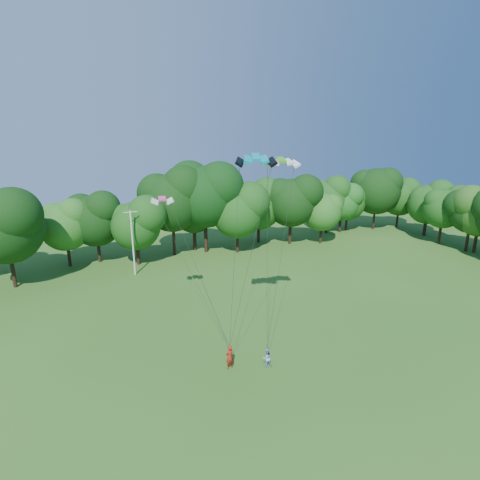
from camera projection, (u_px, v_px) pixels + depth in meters
name	position (u px, v px, depth m)	size (l,w,h in m)	color
ground	(309.00, 444.00, 21.29)	(160.00, 160.00, 0.00)	#275B19
utility_pole	(133.00, 242.00, 46.09)	(1.65, 0.21, 8.26)	silver
kite_flyer_left	(230.00, 357.00, 28.01)	(0.69, 0.45, 1.89)	maroon
kite_flyer_right	(267.00, 358.00, 28.25)	(0.74, 0.58, 1.52)	#9CACD8
kite_teal	(256.00, 157.00, 27.22)	(3.23, 2.36, 0.55)	#05949C
kite_green	(281.00, 160.00, 28.28)	(2.88, 1.86, 0.43)	#44BB1C
kite_pink	(162.00, 199.00, 32.86)	(2.11, 1.31, 0.33)	#EE4292
tree_back_center	(205.00, 192.00, 54.16)	(9.93, 9.93, 14.45)	#301D12
tree_back_east	(342.00, 198.00, 66.46)	(6.80, 6.80, 9.89)	black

